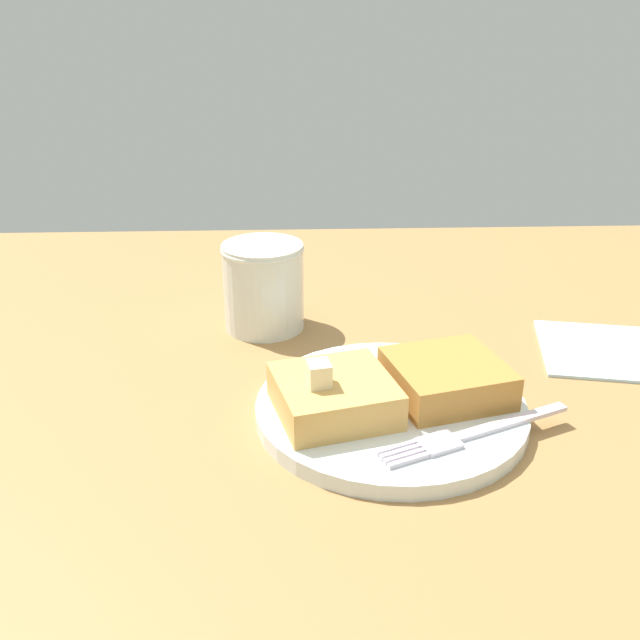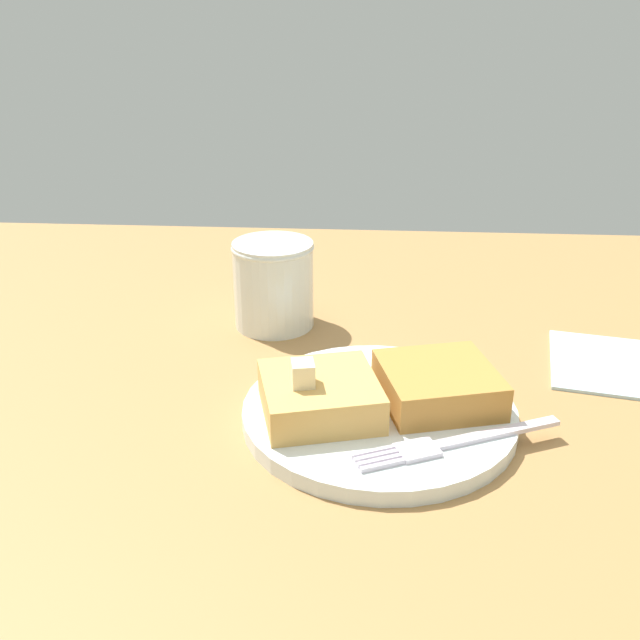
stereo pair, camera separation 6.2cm
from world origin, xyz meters
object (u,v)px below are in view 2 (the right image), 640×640
object	(u,v)px
fork	(448,444)
syrup_jar	(274,288)
plate	(379,412)
napkin	(637,368)

from	to	relation	value
fork	syrup_jar	size ratio (longest dim) A/B	1.77
plate	fork	bearing A→B (deg)	-46.70
plate	fork	world-z (taller)	fork
fork	napkin	world-z (taller)	fork
fork	syrup_jar	xyz separation A→B (cm)	(-15.09, 22.28, 2.43)
fork	napkin	bearing A→B (deg)	39.68
plate	syrup_jar	bearing A→B (deg)	120.95
plate	syrup_jar	distance (cm)	20.34
plate	napkin	bearing A→B (deg)	23.51
napkin	syrup_jar	bearing A→B (deg)	167.55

